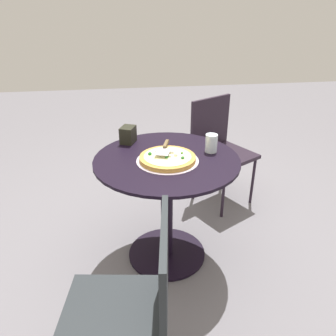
{
  "coord_description": "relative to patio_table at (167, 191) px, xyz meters",
  "views": [
    {
      "loc": [
        -1.79,
        0.25,
        1.59
      ],
      "look_at": [
        -0.04,
        -0.0,
        0.69
      ],
      "focal_mm": 35.49,
      "sensor_mm": 36.0,
      "label": 1
    }
  ],
  "objects": [
    {
      "name": "napkin_dispenser",
      "position": [
        0.29,
        0.22,
        0.29
      ],
      "size": [
        0.13,
        0.12,
        0.11
      ],
      "primitive_type": "cube",
      "rotation": [
        0.0,
        0.0,
        5.88
      ],
      "color": "black",
      "rests_on": "patio_table"
    },
    {
      "name": "pizza_server",
      "position": [
        0.03,
        0.01,
        0.29
      ],
      "size": [
        0.21,
        0.11,
        0.02
      ],
      "color": "silver",
      "rests_on": "pizza_on_tray"
    },
    {
      "name": "pizza_on_tray",
      "position": [
        -0.04,
        -0.0,
        0.25
      ],
      "size": [
        0.37,
        0.37,
        0.05
      ],
      "color": "silver",
      "rests_on": "patio_table"
    },
    {
      "name": "patio_chair_far",
      "position": [
        -0.87,
        0.25,
        0.02
      ],
      "size": [
        0.49,
        0.49,
        0.9
      ],
      "color": "#24292C",
      "rests_on": "ground"
    },
    {
      "name": "patio_chair_near",
      "position": [
        0.7,
        -0.54,
        0.0
      ],
      "size": [
        0.57,
        0.57,
        0.89
      ],
      "color": "black",
      "rests_on": "ground"
    },
    {
      "name": "patio_table",
      "position": [
        0.0,
        0.0,
        0.0
      ],
      "size": [
        0.88,
        0.88,
        0.74
      ],
      "color": "black",
      "rests_on": "ground"
    },
    {
      "name": "drinking_cup",
      "position": [
        0.06,
        -0.29,
        0.29
      ],
      "size": [
        0.08,
        0.08,
        0.11
      ],
      "primitive_type": "cylinder",
      "color": "silver",
      "rests_on": "patio_table"
    },
    {
      "name": "ground_plane",
      "position": [
        0.0,
        0.0,
        -0.51
      ],
      "size": [
        10.0,
        10.0,
        0.0
      ],
      "primitive_type": "plane",
      "color": "slate"
    }
  ]
}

